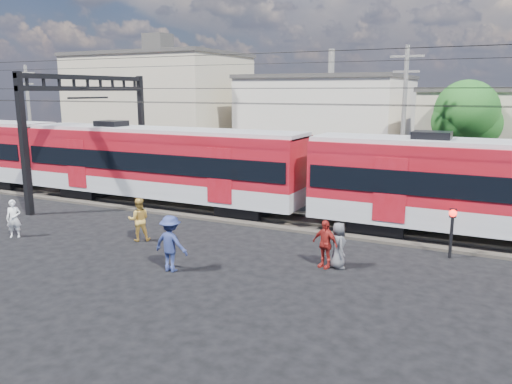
{
  "coord_description": "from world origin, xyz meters",
  "views": [
    {
      "loc": [
        10.76,
        -13.36,
        6.11
      ],
      "look_at": [
        1.85,
        5.0,
        1.94
      ],
      "focal_mm": 35.0,
      "sensor_mm": 36.0,
      "label": 1
    }
  ],
  "objects_px": {
    "pedestrian_a": "(14,219)",
    "crossing_signal": "(452,224)",
    "commuter_train": "(163,162)",
    "pedestrian_c": "(171,243)"
  },
  "relations": [
    {
      "from": "commuter_train",
      "to": "pedestrian_a",
      "type": "bearing_deg",
      "value": -106.72
    },
    {
      "from": "pedestrian_a",
      "to": "pedestrian_c",
      "type": "distance_m",
      "value": 8.34
    },
    {
      "from": "pedestrian_a",
      "to": "pedestrian_c",
      "type": "height_order",
      "value": "pedestrian_c"
    },
    {
      "from": "commuter_train",
      "to": "crossing_signal",
      "type": "bearing_deg",
      "value": -9.19
    },
    {
      "from": "pedestrian_a",
      "to": "crossing_signal",
      "type": "xyz_separation_m",
      "value": [
        16.84,
        5.16,
        0.51
      ]
    },
    {
      "from": "commuter_train",
      "to": "pedestrian_c",
      "type": "xyz_separation_m",
      "value": [
        6.07,
        -7.95,
        -1.42
      ]
    },
    {
      "from": "pedestrian_c",
      "to": "crossing_signal",
      "type": "height_order",
      "value": "pedestrian_c"
    },
    {
      "from": "pedestrian_a",
      "to": "crossing_signal",
      "type": "height_order",
      "value": "crossing_signal"
    },
    {
      "from": "commuter_train",
      "to": "crossing_signal",
      "type": "xyz_separation_m",
      "value": [
        14.58,
        -2.36,
        -1.09
      ]
    },
    {
      "from": "crossing_signal",
      "to": "pedestrian_c",
      "type": "bearing_deg",
      "value": -146.69
    }
  ]
}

